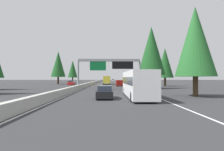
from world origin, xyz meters
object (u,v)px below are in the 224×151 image
(sedan_mid_left, at_px, (113,80))
(minivan_mid_right, at_px, (120,83))
(conifer_left_far, at_px, (73,69))
(bus_mid_center, at_px, (137,83))
(oncoming_near, at_px, (71,83))
(box_truck_far_center, at_px, (107,80))
(conifer_right_near, at_px, (151,51))
(conifer_right_foreground, at_px, (195,41))
(sedan_far_right, at_px, (105,92))
(conifer_right_mid, at_px, (165,63))
(sign_gantry_overhead, at_px, (110,65))
(conifer_left_mid, at_px, (58,64))

(sedan_mid_left, distance_m, minivan_mid_right, 76.94)
(sedan_mid_left, relative_size, conifer_left_far, 0.38)
(bus_mid_center, xyz_separation_m, oncoming_near, (41.26, 15.77, -1.03))
(box_truck_far_center, relative_size, conifer_right_near, 0.62)
(conifer_right_near, bearing_deg, conifer_right_foreground, -175.13)
(conifer_left_far, bearing_deg, conifer_right_foreground, -158.78)
(sedan_far_right, xyz_separation_m, minivan_mid_right, (32.55, -3.63, 0.27))
(sedan_mid_left, relative_size, conifer_right_foreground, 0.38)
(sedan_mid_left, height_order, conifer_right_mid, conifer_right_mid)
(minivan_mid_right, bearing_deg, sign_gantry_overhead, 169.88)
(sign_gantry_overhead, xyz_separation_m, sedan_far_right, (-16.34, 0.74, -4.19))
(box_truck_far_center, xyz_separation_m, oncoming_near, (-4.18, 11.82, -0.93))
(sign_gantry_overhead, bearing_deg, conifer_left_far, 16.97)
(sign_gantry_overhead, height_order, oncoming_near, sign_gantry_overhead)
(sedan_far_right, height_order, conifer_right_mid, conifer_right_mid)
(conifer_right_foreground, bearing_deg, sedan_mid_left, 4.16)
(conifer_right_near, relative_size, conifer_left_far, 1.18)
(minivan_mid_right, xyz_separation_m, conifer_left_far, (46.54, 22.05, 6.06))
(conifer_right_near, xyz_separation_m, conifer_left_mid, (30.24, 28.35, -0.82))
(conifer_right_near, bearing_deg, conifer_left_far, 25.61)
(bus_mid_center, bearing_deg, minivan_mid_right, 0.36)
(minivan_mid_right, bearing_deg, sedan_mid_left, 0.00)
(oncoming_near, bearing_deg, box_truck_far_center, 109.47)
(oncoming_near, relative_size, conifer_left_mid, 0.36)
(bus_mid_center, distance_m, conifer_left_mid, 54.42)
(conifer_right_near, height_order, conifer_left_mid, conifer_right_near)
(bus_mid_center, xyz_separation_m, minivan_mid_right, (31.65, 0.20, -0.77))
(sedan_mid_left, relative_size, minivan_mid_right, 0.88)
(sedan_far_right, distance_m, conifer_left_mid, 53.93)
(oncoming_near, distance_m, conifer_left_mid, 12.38)
(minivan_mid_right, bearing_deg, conifer_right_foreground, -165.57)
(conifer_right_mid, bearing_deg, sedan_mid_left, 9.46)
(sedan_mid_left, height_order, oncoming_near, same)
(box_truck_far_center, xyz_separation_m, sedan_mid_left, (63.15, -3.76, -0.93))
(sedan_mid_left, bearing_deg, conifer_left_mid, 159.58)
(box_truck_far_center, distance_m, conifer_left_far, 37.90)
(oncoming_near, bearing_deg, minivan_mid_right, 58.30)
(sedan_far_right, bearing_deg, conifer_right_mid, -27.31)
(minivan_mid_right, height_order, conifer_right_mid, conifer_right_mid)
(conifer_right_near, distance_m, conifer_left_far, 65.56)
(sedan_far_right, bearing_deg, conifer_right_near, -26.39)
(bus_mid_center, relative_size, conifer_right_near, 0.84)
(sedan_far_right, relative_size, minivan_mid_right, 0.88)
(sign_gantry_overhead, xyz_separation_m, minivan_mid_right, (16.21, -2.89, -3.92))
(bus_mid_center, height_order, box_truck_far_center, bus_mid_center)
(sign_gantry_overhead, height_order, box_truck_far_center, sign_gantry_overhead)
(conifer_right_mid, bearing_deg, box_truck_far_center, 49.31)
(oncoming_near, distance_m, conifer_right_near, 32.06)
(sign_gantry_overhead, distance_m, sedan_mid_left, 93.29)
(conifer_right_near, bearing_deg, conifer_left_mid, 43.15)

